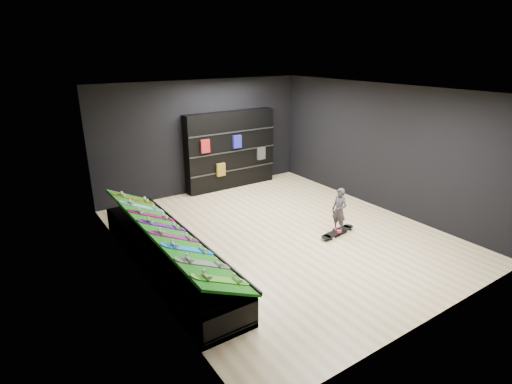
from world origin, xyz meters
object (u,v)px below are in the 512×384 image
display_rack (167,256)px  floor_skateboard (338,233)px  back_shelving (230,150)px  child (339,219)px

display_rack → floor_skateboard: 3.61m
display_rack → back_shelving: (3.28, 3.32, 0.82)m
display_rack → floor_skateboard: bearing=-11.2°
floor_skateboard → child: 0.33m
back_shelving → child: (0.26, -4.02, -0.69)m
floor_skateboard → child: bearing=0.0°
back_shelving → child: 4.09m
back_shelving → floor_skateboard: size_ratio=2.73×
display_rack → child: (3.54, -0.70, 0.13)m
display_rack → child: bearing=-11.2°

